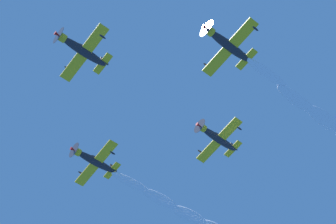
% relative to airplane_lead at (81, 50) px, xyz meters
% --- Properties ---
extents(airplane_lead, '(7.91, 7.31, 2.74)m').
position_rel_airplane_lead_xyz_m(airplane_lead, '(0.00, 0.00, 0.00)').
color(airplane_lead, '#232328').
extents(airplane_left_wingman, '(8.01, 7.30, 2.61)m').
position_rel_airplane_lead_xyz_m(airplane_left_wingman, '(-8.14, -14.67, -1.48)').
color(airplane_left_wingman, '#232328').
extents(airplane_right_wingman, '(7.93, 7.32, 2.70)m').
position_rel_airplane_lead_xyz_m(airplane_right_wingman, '(15.49, -6.68, -1.55)').
color(airplane_right_wingman, '#232328').
extents(airplane_slot_tail, '(7.97, 7.29, 2.76)m').
position_rel_airplane_lead_xyz_m(airplane_slot_tail, '(7.71, -21.38, 1.38)').
color(airplane_slot_tail, '#232328').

